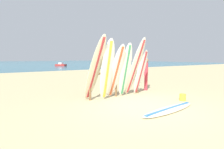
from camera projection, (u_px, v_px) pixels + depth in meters
name	position (u px, v px, depth m)	size (l,w,h in m)	color
ground_plane	(143.00, 106.00, 5.88)	(120.00, 120.00, 0.00)	#CCB784
ocean_water	(9.00, 63.00, 53.51)	(120.00, 80.00, 0.01)	teal
surfboard_rack	(116.00, 79.00, 7.38)	(2.56, 0.09, 1.16)	brown
surfboard_leaning_far_left	(95.00, 69.00, 6.40)	(0.71, 1.23, 2.46)	beige
surfboard_leaning_left	(107.00, 70.00, 6.60)	(0.58, 0.64, 2.35)	silver
surfboard_leaning_center_left	(116.00, 72.00, 6.92)	(0.65, 0.94, 2.16)	white
surfboard_leaning_center	(125.00, 70.00, 7.19)	(0.54, 0.76, 2.24)	silver
surfboard_leaning_center_right	(135.00, 67.00, 7.39)	(0.66, 1.11, 2.46)	silver
surfboard_leaning_right	(141.00, 72.00, 7.75)	(0.68, 0.75, 1.99)	white
surfboard_lying_on_sand	(169.00, 109.00, 5.44)	(2.52, 0.74, 0.08)	beige
beachgoer_standing	(146.00, 73.00, 8.82)	(0.31, 0.29, 1.62)	#D8333F
small_boat_offshore	(61.00, 65.00, 35.83)	(2.10, 2.34, 0.71)	#B22D28
sand_bucket	(183.00, 97.00, 6.68)	(0.23, 0.23, 0.26)	gold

